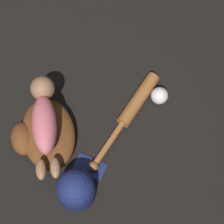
{
  "coord_description": "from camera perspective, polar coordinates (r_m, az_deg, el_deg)",
  "views": [
    {
      "loc": [
        -0.57,
        -0.08,
        1.37
      ],
      "look_at": [
        0.01,
        -0.28,
        0.07
      ],
      "focal_mm": 60.0,
      "sensor_mm": 36.0,
      "label": 1
    }
  ],
  "objects": [
    {
      "name": "baseball_cap",
      "position": [
        1.36,
        -5.47,
        -11.53
      ],
      "size": [
        0.21,
        0.21,
        0.14
      ],
      "color": "navy",
      "rests_on": "ground"
    },
    {
      "name": "ground_plane",
      "position": [
        1.48,
        -10.32,
        -4.66
      ],
      "size": [
        6.0,
        6.0,
        0.0
      ],
      "primitive_type": "plane",
      "color": "black"
    },
    {
      "name": "baseball",
      "position": [
        1.52,
        7.25,
        2.49
      ],
      "size": [
        0.07,
        0.07,
        0.07
      ],
      "color": "white",
      "rests_on": "ground"
    },
    {
      "name": "baseball_glove",
      "position": [
        1.45,
        -10.31,
        -3.35
      ],
      "size": [
        0.32,
        0.27,
        0.08
      ],
      "color": "brown",
      "rests_on": "ground"
    },
    {
      "name": "baseball_bat",
      "position": [
        1.49,
        3.07,
        0.47
      ],
      "size": [
        0.32,
        0.39,
        0.05
      ],
      "color": "#9E602D",
      "rests_on": "ground"
    },
    {
      "name": "baby_figure",
      "position": [
        1.38,
        -10.29,
        -0.78
      ],
      "size": [
        0.39,
        0.16,
        0.1
      ],
      "color": "#D16670",
      "rests_on": "baseball_glove"
    }
  ]
}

